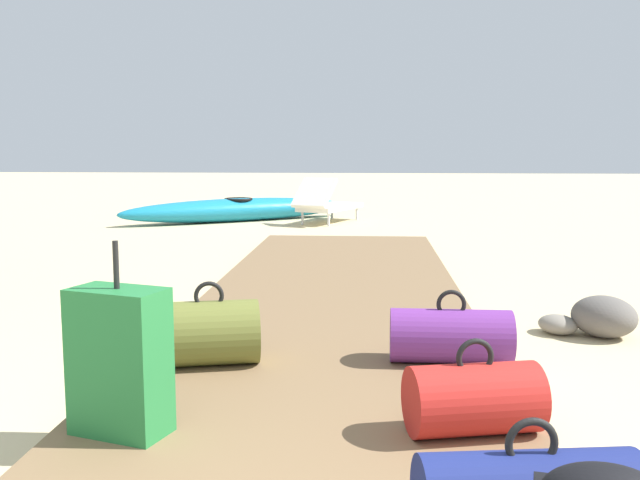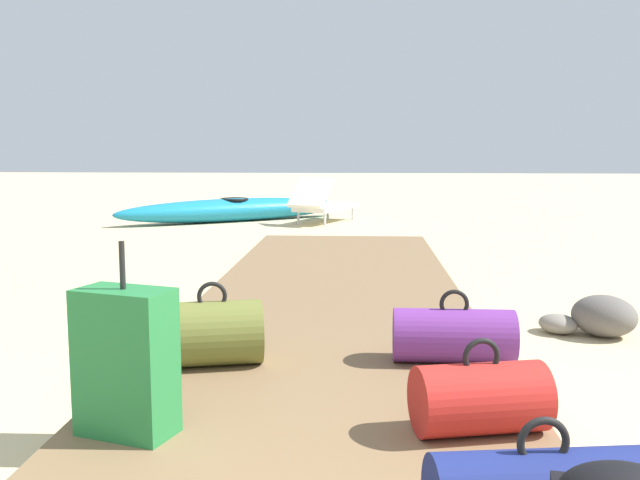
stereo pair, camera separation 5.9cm
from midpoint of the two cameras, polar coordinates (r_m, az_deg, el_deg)
name	(u,v)px [view 2 (the right image)]	position (r m, az deg, el deg)	size (l,w,h in m)	color
ground_plane	(323,358)	(4.38, -0.15, -9.46)	(60.00, 60.00, 0.00)	#CCB789
boardwalk	(329,317)	(5.23, 0.44, -6.20)	(2.11, 8.88, 0.08)	brown
duffel_bag_red	(480,398)	(3.12, 12.19, -12.28)	(0.60, 0.41, 0.41)	red
duffel_bag_olive	(213,333)	(4.00, -9.01, -7.36)	(0.61, 0.47, 0.47)	olive
suitcase_green	(126,362)	(3.11, -15.84, -9.38)	(0.44, 0.33, 0.82)	#237538
duffel_bag_purple	(453,335)	(4.06, 10.25, -7.55)	(0.67, 0.31, 0.41)	#6B2D84
lounge_chair	(323,204)	(11.88, 0.06, 2.93)	(1.16, 1.66, 0.78)	white
kayak	(234,210)	(12.28, -7.02, 2.43)	(3.82, 2.75, 0.40)	teal
rock_right_near	(604,316)	(5.20, 21.53, -5.68)	(0.44, 0.39, 0.28)	#5B5651
rock_right_mid	(558,324)	(5.19, 18.26, -6.40)	(0.24, 0.28, 0.13)	gray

